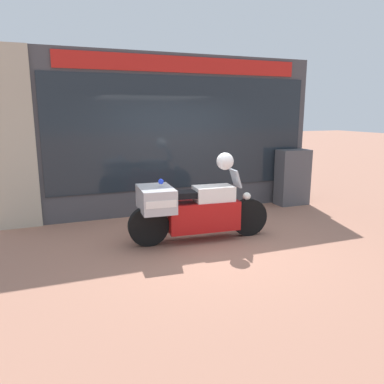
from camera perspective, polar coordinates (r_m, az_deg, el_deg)
ground_plane at (r=6.58m, az=1.61°, el=-7.03°), size 60.00×60.00×0.00m
shop_building at (r=8.01m, az=-6.39°, el=8.58°), size 6.71×0.55×3.33m
window_display at (r=8.39m, az=-1.81°, el=0.60°), size 5.51×0.30×2.04m
paramedic_motorcycle at (r=6.27m, az=-0.32°, el=-2.54°), size 2.46×0.84×1.20m
utility_cabinet at (r=9.12m, az=15.07°, el=2.18°), size 0.75×0.41×1.30m
white_helmet at (r=6.32m, az=5.06°, el=4.69°), size 0.29×0.29×0.29m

